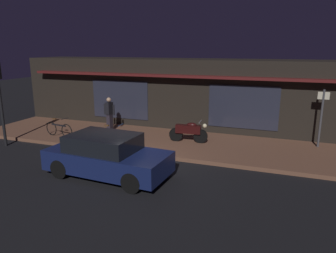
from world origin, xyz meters
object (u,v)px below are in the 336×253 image
bicycle_parked (59,129)px  parked_car_near (107,156)px  sign_post (321,115)px  person_photographer (109,113)px  motorcycle (189,131)px  bicycle_extra (112,136)px

bicycle_parked → parked_car_near: bearing=-34.7°
sign_post → parked_car_near: 8.76m
sign_post → person_photographer: bearing=-175.9°
motorcycle → sign_post: (5.26, 1.19, 0.86)m
motorcycle → person_photographer: 4.28m
person_photographer → motorcycle: bearing=-6.8°
motorcycle → bicycle_parked: bearing=-168.1°
person_photographer → sign_post: sign_post is taller
bicycle_parked → person_photographer: bearing=46.5°
motorcycle → sign_post: 5.46m
bicycle_parked → sign_post: (11.16, 2.44, 1.00)m
bicycle_extra → parked_car_near: 3.08m
bicycle_parked → sign_post: sign_post is taller
bicycle_extra → bicycle_parked: bearing=175.3°
motorcycle → sign_post: size_ratio=0.71×
motorcycle → bicycle_parked: (-5.90, -1.25, -0.14)m
motorcycle → parked_car_near: size_ratio=0.41×
bicycle_parked → parked_car_near: (4.32, -2.99, 0.20)m
person_photographer → bicycle_extra: bearing=-57.2°
bicycle_parked → person_photographer: (1.67, 1.75, 0.52)m
motorcycle → bicycle_parked: motorcycle is taller
bicycle_parked → sign_post: bearing=12.3°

